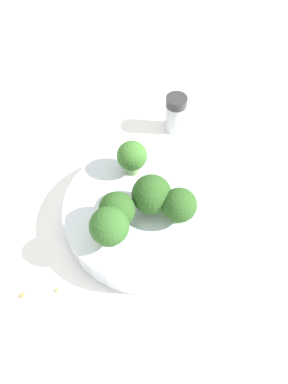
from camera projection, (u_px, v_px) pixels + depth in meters
ground_plane at (144, 221)px, 0.54m from camera, size 3.00×3.00×0.00m
bowl at (144, 213)px, 0.52m from camera, size 0.22×0.22×0.04m
broccoli_floret_0 at (179, 207)px, 0.47m from camera, size 0.04×0.04×0.05m
broccoli_floret_1 at (132, 157)px, 0.51m from camera, size 0.04×0.04×0.05m
broccoli_floret_2 at (153, 192)px, 0.48m from camera, size 0.05×0.05×0.06m
broccoli_floret_3 at (117, 210)px, 0.46m from camera, size 0.05×0.05×0.06m
broccoli_floret_4 at (109, 227)px, 0.44m from camera, size 0.05×0.05×0.06m
pepper_shaker at (175, 113)px, 0.61m from camera, size 0.03×0.03×0.07m
almond_crumb_0 at (57, 290)px, 0.48m from camera, size 0.01×0.01×0.01m
almond_crumb_1 at (22, 294)px, 0.47m from camera, size 0.01×0.01×0.01m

